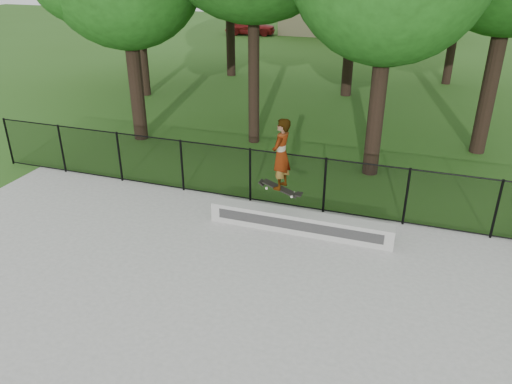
% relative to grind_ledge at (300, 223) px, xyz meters
% --- Properties ---
extents(ground, '(100.00, 100.00, 0.00)m').
position_rel_grind_ledge_xyz_m(ground, '(-1.68, -4.70, -0.31)').
color(ground, '#2B5518').
rests_on(ground, ground).
extents(concrete_slab, '(14.00, 12.00, 0.06)m').
position_rel_grind_ledge_xyz_m(concrete_slab, '(-1.68, -4.70, -0.28)').
color(concrete_slab, '#979893').
rests_on(concrete_slab, ground).
extents(grind_ledge, '(4.42, 0.40, 0.49)m').
position_rel_grind_ledge_xyz_m(grind_ledge, '(0.00, 0.00, 0.00)').
color(grind_ledge, '#9E9F9A').
rests_on(grind_ledge, concrete_slab).
extents(car_a, '(4.14, 2.03, 1.37)m').
position_rel_grind_ledge_xyz_m(car_a, '(-11.91, 29.99, 0.38)').
color(car_a, maroon).
rests_on(car_a, ground).
extents(car_b, '(3.80, 1.91, 1.32)m').
position_rel_grind_ledge_xyz_m(car_b, '(-3.23, 29.99, 0.36)').
color(car_b, black).
rests_on(car_b, ground).
extents(car_c, '(4.30, 2.30, 1.30)m').
position_rel_grind_ledge_xyz_m(car_c, '(-1.16, 30.36, 0.34)').
color(car_c, '#A1A0B6').
rests_on(car_c, ground).
extents(skater_airborne, '(0.81, 0.65, 1.85)m').
position_rel_grind_ledge_xyz_m(skater_airborne, '(-0.43, -0.24, 1.75)').
color(skater_airborne, black).
rests_on(skater_airborne, ground).
extents(chainlink_fence, '(16.06, 0.06, 1.50)m').
position_rel_grind_ledge_xyz_m(chainlink_fence, '(-1.68, 1.20, 0.51)').
color(chainlink_fence, black).
rests_on(chainlink_fence, concrete_slab).
extents(distant_building, '(12.40, 6.40, 4.30)m').
position_rel_grind_ledge_xyz_m(distant_building, '(-3.68, 33.30, 1.86)').
color(distant_building, tan).
rests_on(distant_building, ground).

